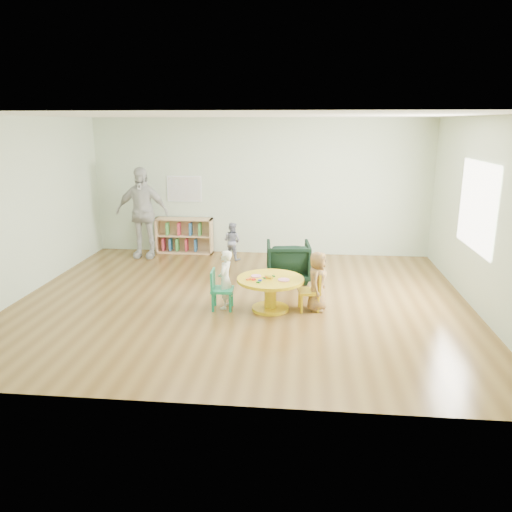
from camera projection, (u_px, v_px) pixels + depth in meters
The scene contains 11 objects.
room at pixel (242, 179), 7.33m from camera, with size 7.10×7.00×2.80m.
activity_table at pixel (270, 288), 7.35m from camera, with size 0.99×0.99×0.54m.
kid_chair_left at pixel (219, 288), 7.39m from camera, with size 0.34×0.34×0.60m.
kid_chair_right at pixel (312, 290), 7.35m from camera, with size 0.35×0.35×0.58m.
bookshelf at pixel (184, 236), 10.63m from camera, with size 1.20×0.30×0.75m.
alphabet_poster at pixel (184, 189), 10.50m from camera, with size 0.74×0.01×0.54m.
armchair at pixel (288, 261), 8.75m from camera, with size 0.74×0.76×0.69m, color black.
child_left at pixel (225, 280), 7.41m from camera, with size 0.32×0.21×0.89m, color white.
child_right at pixel (317, 281), 7.31m from camera, with size 0.44×0.28×0.90m, color gold.
toddler at pixel (232, 241), 10.06m from camera, with size 0.37×0.29×0.77m, color #1C2346.
adult_caretaker at pixel (142, 213), 10.14m from camera, with size 1.08×0.45×1.85m, color beige.
Camera 1 is at (0.96, -7.32, 2.70)m, focal length 35.00 mm.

